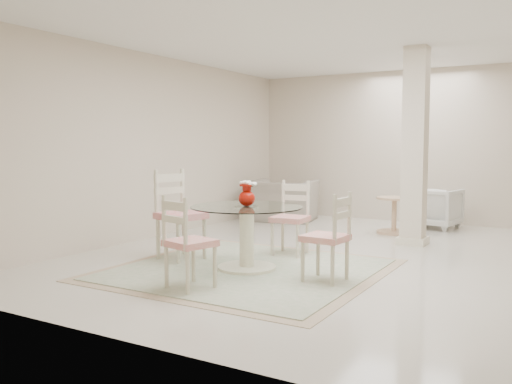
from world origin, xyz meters
The scene contains 13 objects.
ground centered at (0.00, 0.00, 0.00)m, with size 7.00×7.00×0.00m, color beige.
room_shell centered at (0.00, 0.00, 1.86)m, with size 6.02×7.02×2.71m.
column centered at (0.50, 1.30, 1.35)m, with size 0.30×0.30×2.70m, color beige.
area_rug centered at (-0.68, -1.21, 0.01)m, with size 2.81×2.81×0.02m.
dining_table centered at (-0.68, -1.21, 0.36)m, with size 1.23×1.23×0.71m.
red_vase centered at (-0.68, -1.21, 0.84)m, with size 0.21×0.18×0.28m.
dining_chair_east centered at (0.34, -1.27, 0.53)m, with size 0.43×0.43×1.00m.
dining_chair_north centered at (-0.63, -0.20, 0.54)m, with size 0.44×0.44×1.02m.
dining_chair_west centered at (-1.70, -1.14, 0.63)m, with size 0.58×0.58×1.19m.
dining_chair_south centered at (-0.74, -2.22, 0.53)m, with size 0.49×0.49×1.00m.
recliner_taupe centered at (-2.14, 2.47, 0.37)m, with size 1.13×0.99×0.73m, color gray.
armchair_white centered at (0.45, 2.97, 0.33)m, with size 0.71×0.73×0.67m, color silver.
side_table centered at (0.02, 2.07, 0.26)m, with size 0.55×0.55×0.57m.
Camera 1 is at (2.37, -6.23, 1.38)m, focal length 38.00 mm.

